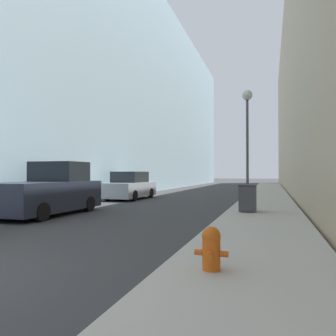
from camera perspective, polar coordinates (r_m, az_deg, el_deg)
sidewalk_right at (r=20.92m, az=16.77°, el=-5.11°), size 2.81×60.00×0.16m
building_left_glass at (r=33.85m, az=-11.26°, el=12.46°), size 12.00×60.00×18.88m
fire_hydrant at (r=5.14m, az=7.54°, el=-13.55°), size 0.51×0.40×0.66m
trash_bin at (r=12.88m, az=13.70°, el=-5.05°), size 0.65×0.71×1.03m
lamppost at (r=16.84m, az=13.64°, el=7.81°), size 0.51×0.51×5.60m
pickup_truck at (r=13.75m, az=-20.12°, el=-3.93°), size 2.24×4.84×2.09m
parked_sedan_near at (r=20.70m, az=-6.61°, el=-3.22°), size 1.92×4.54×1.72m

